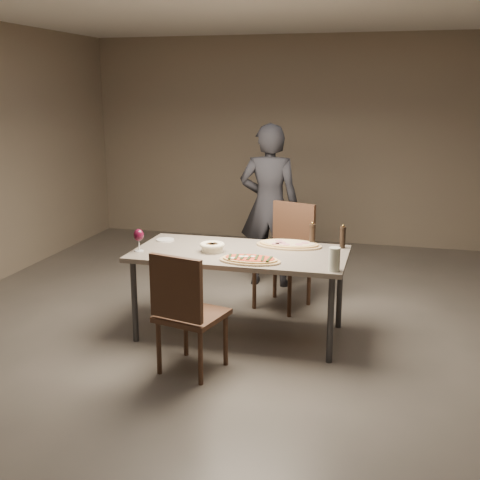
% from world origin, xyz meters
% --- Properties ---
extents(room, '(7.00, 7.00, 7.00)m').
position_xyz_m(room, '(0.00, 0.00, 1.40)').
color(room, '#615A54').
rests_on(room, ground).
extents(dining_table, '(1.80, 0.90, 0.75)m').
position_xyz_m(dining_table, '(0.00, 0.00, 0.69)').
color(dining_table, slate).
rests_on(dining_table, ground).
extents(zucchini_pizza, '(0.50, 0.28, 0.05)m').
position_xyz_m(zucchini_pizza, '(0.15, -0.28, 0.77)').
color(zucchini_pizza, tan).
rests_on(zucchini_pizza, dining_table).
extents(ham_pizza, '(0.58, 0.32, 0.04)m').
position_xyz_m(ham_pizza, '(0.37, 0.28, 0.77)').
color(ham_pizza, tan).
rests_on(ham_pizza, dining_table).
extents(bread_basket, '(0.21, 0.21, 0.08)m').
position_xyz_m(bread_basket, '(-0.23, -0.07, 0.80)').
color(bread_basket, beige).
rests_on(bread_basket, dining_table).
extents(oil_dish, '(0.13, 0.13, 0.01)m').
position_xyz_m(oil_dish, '(0.18, -0.32, 0.76)').
color(oil_dish, white).
rests_on(oil_dish, dining_table).
extents(pepper_mill_left, '(0.05, 0.05, 0.21)m').
position_xyz_m(pepper_mill_left, '(0.83, 0.33, 0.85)').
color(pepper_mill_left, black).
rests_on(pepper_mill_left, dining_table).
extents(pepper_mill_right, '(0.05, 0.05, 0.21)m').
position_xyz_m(pepper_mill_right, '(0.56, 0.35, 0.85)').
color(pepper_mill_right, black).
rests_on(pepper_mill_right, dining_table).
extents(carafe, '(0.09, 0.09, 0.18)m').
position_xyz_m(carafe, '(0.83, -0.36, 0.84)').
color(carafe, silver).
rests_on(carafe, dining_table).
extents(wine_glass, '(0.09, 0.09, 0.19)m').
position_xyz_m(wine_glass, '(-0.83, -0.21, 0.89)').
color(wine_glass, silver).
rests_on(wine_glass, dining_table).
extents(side_plate, '(0.16, 0.16, 0.01)m').
position_xyz_m(side_plate, '(-0.76, 0.20, 0.76)').
color(side_plate, white).
rests_on(side_plate, dining_table).
extents(chair_near, '(0.54, 0.54, 0.95)m').
position_xyz_m(chair_near, '(-0.20, -0.84, 0.53)').
color(chair_near, '#41291B').
rests_on(chair_near, ground).
extents(chair_far, '(0.61, 0.61, 1.01)m').
position_xyz_m(chair_far, '(0.26, 0.86, 0.57)').
color(chair_far, '#41291B').
rests_on(chair_far, ground).
extents(diner, '(0.66, 0.46, 1.75)m').
position_xyz_m(diner, '(-0.05, 1.44, 0.88)').
color(diner, black).
rests_on(diner, ground).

